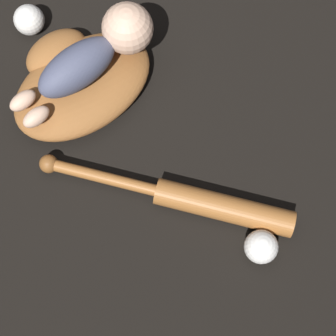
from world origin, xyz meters
name	(u,v)px	position (x,y,z in m)	size (l,w,h in m)	color
ground_plane	(77,97)	(0.00, 0.00, 0.00)	(6.00, 6.00, 0.00)	black
baseball_glove	(78,80)	(0.01, 0.02, 0.04)	(0.42, 0.36, 0.08)	#935B2D
baby_figure	(98,51)	(0.07, 0.03, 0.13)	(0.36, 0.24, 0.12)	#4C516B
baseball_bat	(197,201)	(0.22, -0.33, 0.03)	(0.53, 0.31, 0.06)	#9E602D
baseball	(261,247)	(0.32, -0.46, 0.04)	(0.07, 0.07, 0.07)	white
baseball_spare	(29,20)	(-0.07, 0.22, 0.04)	(0.08, 0.08, 0.08)	white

